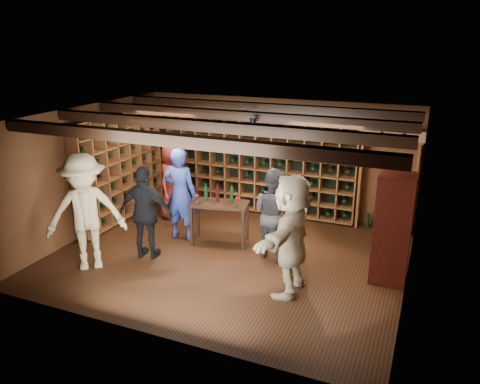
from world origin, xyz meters
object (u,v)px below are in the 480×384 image
at_px(guest_beige, 291,235).
at_px(guest_red_floral, 173,181).
at_px(guest_woman_black, 146,213).
at_px(man_blue_shirt, 180,194).
at_px(man_grey_suit, 273,213).
at_px(tasting_table, 219,207).
at_px(guest_khaki, 86,213).
at_px(display_cabinet, 392,231).

bearing_deg(guest_beige, guest_red_floral, -120.37).
relative_size(guest_red_floral, guest_woman_black, 0.99).
bearing_deg(guest_woman_black, man_blue_shirt, -104.58).
xyz_separation_m(man_grey_suit, tasting_table, (-1.10, 0.14, -0.09)).
height_order(guest_khaki, tasting_table, guest_khaki).
xyz_separation_m(display_cabinet, guest_red_floral, (-4.57, 1.09, -0.03)).
bearing_deg(guest_red_floral, guest_beige, -117.81).
xyz_separation_m(man_grey_suit, guest_beige, (0.63, -1.05, 0.12)).
distance_m(man_blue_shirt, guest_khaki, 1.88).
bearing_deg(man_blue_shirt, guest_woman_black, 79.68).
height_order(man_grey_suit, guest_woman_black, guest_woman_black).
bearing_deg(guest_khaki, tasting_table, 7.73).
relative_size(display_cabinet, tasting_table, 1.52).
distance_m(display_cabinet, guest_woman_black, 4.08).
height_order(guest_beige, tasting_table, guest_beige).
bearing_deg(man_blue_shirt, guest_beige, 152.27).
bearing_deg(man_blue_shirt, man_grey_suit, 173.78).
bearing_deg(man_blue_shirt, guest_red_floral, -55.43).
bearing_deg(man_grey_suit, man_blue_shirt, 19.83).
bearing_deg(guest_khaki, man_blue_shirt, 24.89).
bearing_deg(guest_woman_black, man_grey_suit, -163.78).
bearing_deg(tasting_table, guest_khaki, -144.43).
height_order(man_blue_shirt, guest_red_floral, man_blue_shirt).
xyz_separation_m(display_cabinet, tasting_table, (-3.10, 0.26, -0.14)).
distance_m(guest_red_floral, tasting_table, 1.70).
bearing_deg(guest_beige, guest_woman_black, -91.62).
bearing_deg(guest_khaki, guest_beige, -30.27).
height_order(guest_woman_black, guest_beige, guest_beige).
xyz_separation_m(guest_khaki, guest_beige, (3.34, 0.55, -0.05)).
bearing_deg(man_grey_suit, guest_khaki, 53.23).
bearing_deg(guest_woman_black, tasting_table, -139.19).
relative_size(guest_woman_black, guest_beige, 0.89).
height_order(guest_red_floral, guest_beige, guest_beige).
distance_m(display_cabinet, tasting_table, 3.11).
distance_m(guest_beige, tasting_table, 2.11).
xyz_separation_m(guest_woman_black, guest_beige, (2.65, -0.15, 0.11)).
bearing_deg(guest_woman_black, guest_beige, 168.94).
height_order(display_cabinet, guest_khaki, guest_khaki).
distance_m(man_grey_suit, guest_woman_black, 2.20).
bearing_deg(tasting_table, man_grey_suit, -18.94).
distance_m(guest_khaki, guest_beige, 3.38).
bearing_deg(guest_khaki, man_grey_suit, -9.01).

